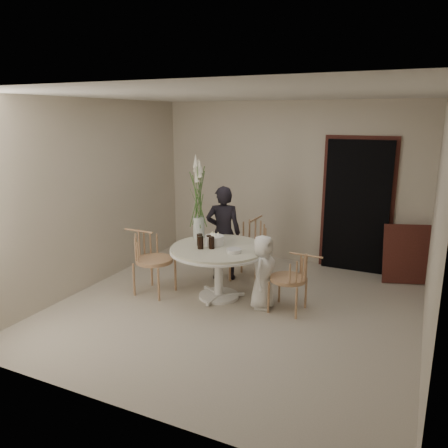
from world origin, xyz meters
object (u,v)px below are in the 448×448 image
at_px(boy, 263,272).
at_px(flower_vase, 198,199).
at_px(girl, 223,233).
at_px(chair_far, 252,240).
at_px(chair_left, 147,252).
at_px(chair_right, 297,274).
at_px(table, 219,255).
at_px(birthday_cake, 214,240).

bearing_deg(boy, flower_vase, 72.92).
bearing_deg(flower_vase, girl, 62.92).
relative_size(chair_far, chair_left, 1.01).
height_order(chair_far, chair_left, chair_far).
relative_size(girl, flower_vase, 1.20).
xyz_separation_m(chair_left, girl, (0.75, 0.94, 0.14)).
xyz_separation_m(chair_right, chair_left, (-2.11, -0.23, 0.07)).
xyz_separation_m(table, chair_left, (-1.01, -0.24, -0.03)).
bearing_deg(girl, birthday_cake, 84.47).
bearing_deg(boy, girl, 50.94).
xyz_separation_m(table, girl, (-0.26, 0.70, 0.11)).
height_order(chair_right, boy, boy).
relative_size(table, chair_left, 1.47).
distance_m(table, chair_right, 1.10).
distance_m(girl, boy, 1.21).
bearing_deg(chair_left, table, -74.66).
xyz_separation_m(chair_right, girl, (-1.36, 0.71, 0.20)).
bearing_deg(girl, table, 90.77).
bearing_deg(chair_right, girl, -113.99).
height_order(birthday_cake, flower_vase, flower_vase).
bearing_deg(birthday_cake, table, -34.59).
height_order(table, birthday_cake, birthday_cake).
height_order(chair_right, flower_vase, flower_vase).
bearing_deg(birthday_cake, girl, 104.02).
height_order(table, flower_vase, flower_vase).
relative_size(birthday_cake, flower_vase, 0.22).
xyz_separation_m(table, flower_vase, (-0.46, 0.30, 0.69)).
height_order(girl, boy, girl).
bearing_deg(boy, birthday_cake, 80.91).
bearing_deg(flower_vase, chair_right, -11.17).
distance_m(table, chair_far, 0.96).
distance_m(chair_right, birthday_cake, 1.23).
height_order(boy, flower_vase, flower_vase).
bearing_deg(chair_left, birthday_cake, -69.17).
relative_size(chair_right, boy, 0.82).
xyz_separation_m(chair_left, boy, (1.67, 0.19, -0.09)).
xyz_separation_m(chair_left, flower_vase, (0.55, 0.54, 0.72)).
bearing_deg(chair_left, boy, -81.80).
bearing_deg(birthday_cake, chair_left, -160.92).
bearing_deg(table, girl, 110.32).
bearing_deg(flower_vase, table, -32.53).
bearing_deg(girl, boy, 121.13).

